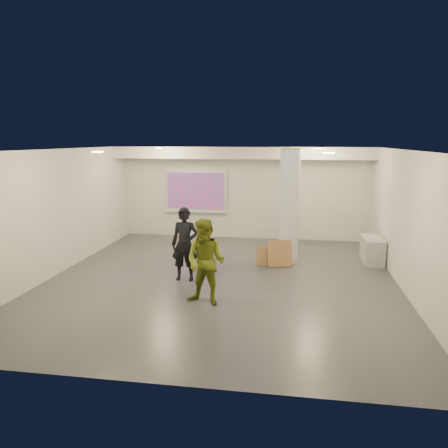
% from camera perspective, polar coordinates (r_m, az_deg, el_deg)
% --- Properties ---
extents(floor, '(8.00, 9.00, 0.01)m').
position_cam_1_polar(floor, '(10.27, -0.36, -7.29)').
color(floor, '#36383E').
rests_on(floor, ground).
extents(ceiling, '(8.00, 9.00, 0.01)m').
position_cam_1_polar(ceiling, '(9.75, -0.38, 9.70)').
color(ceiling, white).
rests_on(ceiling, floor).
extents(wall_back, '(8.00, 0.01, 3.00)m').
position_cam_1_polar(wall_back, '(14.31, 2.60, 4.08)').
color(wall_back, silver).
rests_on(wall_back, floor).
extents(wall_front, '(8.00, 0.01, 3.00)m').
position_cam_1_polar(wall_front, '(5.63, -7.96, -6.91)').
color(wall_front, silver).
rests_on(wall_front, floor).
extents(wall_left, '(0.01, 9.00, 3.00)m').
position_cam_1_polar(wall_left, '(11.26, -20.88, 1.48)').
color(wall_left, silver).
rests_on(wall_left, floor).
extents(wall_right, '(0.01, 9.00, 3.00)m').
position_cam_1_polar(wall_right, '(10.06, 22.73, 0.28)').
color(wall_right, silver).
rests_on(wall_right, floor).
extents(soffit_band, '(8.00, 1.10, 0.36)m').
position_cam_1_polar(soffit_band, '(13.67, 2.38, 9.30)').
color(soffit_band, silver).
rests_on(soffit_band, ceiling).
extents(downlight_nw, '(0.22, 0.22, 0.02)m').
position_cam_1_polar(downlight_nw, '(12.70, -8.46, 9.79)').
color(downlight_nw, '#E8DF7F').
rests_on(downlight_nw, ceiling).
extents(downlight_ne, '(0.22, 0.22, 0.02)m').
position_cam_1_polar(downlight_ne, '(12.13, 12.08, 9.62)').
color(downlight_ne, '#E8DF7F').
rests_on(downlight_ne, ceiling).
extents(downlight_sw, '(0.22, 0.22, 0.02)m').
position_cam_1_polar(downlight_sw, '(8.97, -16.21, 9.03)').
color(downlight_sw, '#E8DF7F').
rests_on(downlight_sw, ceiling).
extents(downlight_se, '(0.22, 0.22, 0.02)m').
position_cam_1_polar(downlight_se, '(8.14, 13.46, 9.01)').
color(downlight_se, '#E8DF7F').
rests_on(downlight_se, ceiling).
extents(column, '(0.52, 0.52, 3.00)m').
position_cam_1_polar(column, '(11.55, 8.49, 2.30)').
color(column, silver).
rests_on(column, floor).
extents(projection_screen, '(2.10, 0.13, 1.42)m').
position_cam_1_polar(projection_screen, '(14.53, -3.72, 4.28)').
color(projection_screen, silver).
rests_on(projection_screen, wall_back).
extents(credenza, '(0.49, 1.15, 0.67)m').
position_cam_1_polar(credenza, '(12.26, 18.79, -3.22)').
color(credenza, '#A2A4A7').
rests_on(credenza, floor).
extents(papers_stack, '(0.31, 0.36, 0.02)m').
position_cam_1_polar(papers_stack, '(12.20, 19.03, -1.65)').
color(papers_stack, silver).
rests_on(papers_stack, credenza).
extents(cardboard_back, '(0.66, 0.36, 0.67)m').
position_cam_1_polar(cardboard_back, '(11.33, 7.29, -3.85)').
color(cardboard_back, olive).
rests_on(cardboard_back, floor).
extents(cardboard_front, '(0.46, 0.13, 0.51)m').
position_cam_1_polar(cardboard_front, '(11.36, 5.46, -4.20)').
color(cardboard_front, olive).
rests_on(cardboard_front, floor).
extents(woman, '(0.63, 0.42, 1.70)m').
position_cam_1_polar(woman, '(10.08, -5.14, -2.65)').
color(woman, black).
rests_on(woman, floor).
extents(man, '(0.97, 0.84, 1.71)m').
position_cam_1_polar(man, '(8.59, -2.39, -4.98)').
color(man, olive).
rests_on(man, floor).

